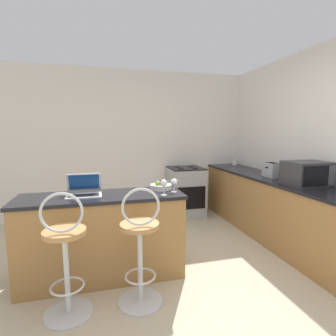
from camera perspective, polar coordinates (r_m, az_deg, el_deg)
name	(u,v)px	position (r m, az deg, el deg)	size (l,w,h in m)	color
ground_plane	(183,301)	(2.66, 3.20, -27.02)	(20.00, 20.00, 0.00)	#BCAD8E
wall_back	(138,144)	(4.81, -6.62, 5.22)	(12.00, 0.06, 2.60)	silver
breakfast_bar	(103,236)	(2.89, -13.90, -14.22)	(1.66, 0.56, 0.88)	#9E703D
counter_right	(272,207)	(4.09, 21.62, -7.97)	(0.62, 3.18, 0.88)	#9E703D
bar_stool_near	(66,257)	(2.39, -21.41, -17.67)	(0.40, 0.40, 1.07)	silver
bar_stool_far	(140,249)	(2.39, -6.07, -17.12)	(0.40, 0.40, 1.07)	silver
laptop	(84,189)	(2.81, -17.80, -4.47)	(0.34, 0.30, 0.21)	silver
microwave	(307,173)	(3.55, 27.93, -1.05)	(0.48, 0.39, 0.29)	#2D2D30
toaster	(272,170)	(4.00, 21.71, -0.39)	(0.18, 0.25, 0.20)	#9EA3A8
stove_range	(186,192)	(4.78, 3.90, -5.17)	(0.60, 0.60, 0.89)	#9EA3A8
wine_glass_short	(174,183)	(2.78, 1.33, -3.18)	(0.08, 0.08, 0.15)	silver
fruit_bowl	(161,186)	(2.93, -1.54, -3.96)	(0.24, 0.24, 0.11)	silver
mug_white	(235,163)	(5.20, 14.35, 1.14)	(0.10, 0.08, 0.10)	white
wine_glass_tall	(164,184)	(2.64, -0.91, -3.41)	(0.07, 0.07, 0.16)	silver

